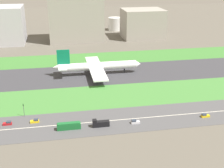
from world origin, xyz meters
name	(u,v)px	position (x,y,z in m)	size (l,w,h in m)	color
ground_plane	(106,74)	(0.00, 0.00, 0.00)	(800.00, 800.00, 0.00)	#5B564C
runway	(106,74)	(0.00, 0.00, 0.05)	(280.00, 46.00, 0.10)	#38383D
grass_median_north	(99,58)	(0.00, 41.00, 0.05)	(280.00, 36.00, 0.10)	#3D7A33
grass_median_south	(117,95)	(0.00, -41.00, 0.05)	(280.00, 36.00, 0.10)	#427F38
highway	(129,119)	(0.00, -73.00, 0.05)	(280.00, 28.00, 0.10)	#4C4C4F
highway_centerline	(129,119)	(0.00, -73.00, 0.11)	(266.00, 0.50, 0.01)	silver
airliner	(96,66)	(-7.55, 0.00, 6.23)	(65.00, 56.00, 19.70)	white
truck_1	(100,123)	(-15.77, -78.00, 1.67)	(8.40, 2.50, 4.00)	black
car_1	(205,116)	(40.29, -78.00, 0.92)	(4.40, 1.80, 2.00)	yellow
car_3	(135,122)	(2.01, -78.00, 0.92)	(4.40, 1.80, 2.00)	silver
car_5	(8,123)	(-61.64, -68.00, 0.92)	(4.40, 1.80, 2.00)	#B2191E
car_0	(35,121)	(-48.15, -68.00, 0.92)	(4.40, 1.80, 2.00)	yellow
bus_0	(69,126)	(-31.44, -78.00, 1.82)	(11.60, 2.50, 3.50)	#19662D
traffic_light	(24,109)	(-54.14, -60.01, 4.29)	(0.36, 0.50, 7.20)	#4C4C51
terminal_building	(0,25)	(-90.00, 114.00, 18.50)	(46.55, 39.73, 37.00)	#B2B2B7
hangar_building	(76,17)	(-13.77, 114.00, 24.49)	(55.65, 37.96, 48.98)	#9E998E
office_tower	(143,24)	(59.27, 114.00, 15.39)	(43.95, 35.95, 30.79)	#9E998E
fuel_tank_west	(88,24)	(4.13, 159.00, 8.52)	(24.06, 24.06, 17.04)	silver
fuel_tank_centre	(115,24)	(36.85, 159.00, 7.77)	(16.08, 16.08, 15.53)	silver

